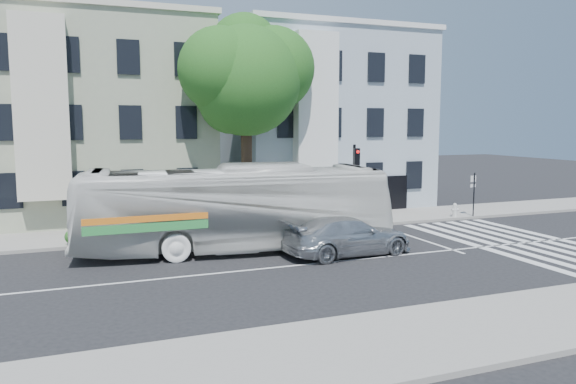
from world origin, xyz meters
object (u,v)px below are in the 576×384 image
bus (235,208)px  traffic_signal (355,175)px  sedan (348,236)px  fire_hydrant (455,210)px

bus → traffic_signal: size_ratio=3.05×
bus → sedan: size_ratio=2.40×
sedan → fire_hydrant: bearing=-64.5°
traffic_signal → bus: bearing=-149.5°
bus → fire_hydrant: bearing=-70.7°
sedan → traffic_signal: traffic_signal is taller
bus → sedan: (4.08, -2.40, -1.03)m
traffic_signal → fire_hydrant: size_ratio=5.61×
bus → sedan: bearing=-113.9°
traffic_signal → fire_hydrant: bearing=13.1°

